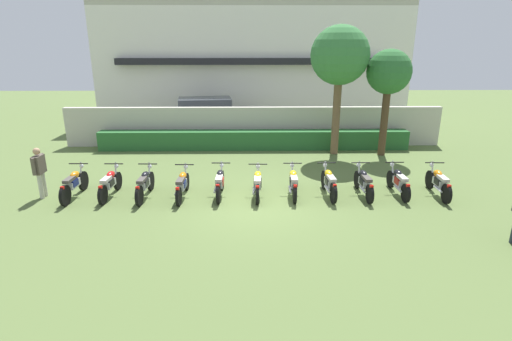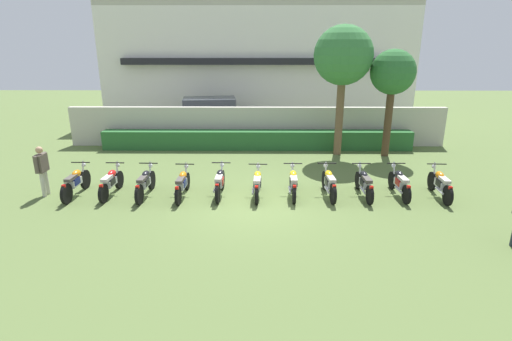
{
  "view_description": "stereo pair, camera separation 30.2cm",
  "coord_description": "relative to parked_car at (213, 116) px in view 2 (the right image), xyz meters",
  "views": [
    {
      "loc": [
        -0.2,
        -11.16,
        4.63
      ],
      "look_at": [
        0.0,
        0.91,
        0.76
      ],
      "focal_mm": 28.02,
      "sensor_mm": 36.0,
      "label": 1
    },
    {
      "loc": [
        0.1,
        -11.16,
        4.63
      ],
      "look_at": [
        0.0,
        0.91,
        0.76
      ],
      "focal_mm": 28.02,
      "sensor_mm": 36.0,
      "label": 2
    }
  ],
  "objects": [
    {
      "name": "tree_near_inspector",
      "position": [
        5.87,
        -4.1,
        3.15
      ],
      "size": [
        2.41,
        2.41,
        5.36
      ],
      "color": "brown",
      "rests_on": "ground"
    },
    {
      "name": "motorcycle_in_row_3",
      "position": [
        0.07,
        -9.24,
        -0.5
      ],
      "size": [
        0.6,
        1.9,
        0.95
      ],
      "rotation": [
        0.0,
        0.0,
        1.54
      ],
      "color": "black",
      "rests_on": "ground"
    },
    {
      "name": "motorcycle_in_row_1",
      "position": [
        -2.21,
        -9.12,
        -0.49
      ],
      "size": [
        0.6,
        1.88,
        0.96
      ],
      "rotation": [
        0.0,
        0.0,
        1.53
      ],
      "color": "black",
      "rests_on": "ground"
    },
    {
      "name": "motorcycle_in_row_8",
      "position": [
        5.76,
        -9.15,
        -0.49
      ],
      "size": [
        0.6,
        1.93,
        0.95
      ],
      "rotation": [
        0.0,
        0.0,
        1.59
      ],
      "color": "black",
      "rests_on": "ground"
    },
    {
      "name": "compound_wall",
      "position": [
        2.37,
        -2.58,
        -0.03
      ],
      "size": [
        17.4,
        0.3,
        1.81
      ],
      "primitive_type": "cube",
      "color": "#BCB7A8",
      "rests_on": "ground"
    },
    {
      "name": "motorcycle_in_row_10",
      "position": [
        8.11,
        -9.21,
        -0.48
      ],
      "size": [
        0.6,
        1.92,
        0.97
      ],
      "rotation": [
        0.0,
        0.0,
        1.52
      ],
      "color": "black",
      "rests_on": "ground"
    },
    {
      "name": "motorcycle_in_row_7",
      "position": [
        4.66,
        -9.17,
        -0.48
      ],
      "size": [
        0.6,
        1.88,
        0.97
      ],
      "rotation": [
        0.0,
        0.0,
        1.61
      ],
      "color": "black",
      "rests_on": "ground"
    },
    {
      "name": "hedge_row",
      "position": [
        2.37,
        -3.28,
        -0.51
      ],
      "size": [
        13.92,
        0.7,
        0.85
      ],
      "primitive_type": "cube",
      "color": "#28602D",
      "rests_on": "ground"
    },
    {
      "name": "motorcycle_in_row_4",
      "position": [
        1.24,
        -9.13,
        -0.48
      ],
      "size": [
        0.6,
        1.87,
        0.97
      ],
      "rotation": [
        0.0,
        0.0,
        1.55
      ],
      "color": "black",
      "rests_on": "ground"
    },
    {
      "name": "motorcycle_in_row_0",
      "position": [
        -3.3,
        -9.18,
        -0.48
      ],
      "size": [
        0.6,
        1.96,
        0.98
      ],
      "rotation": [
        0.0,
        0.0,
        1.56
      ],
      "color": "black",
      "rests_on": "ground"
    },
    {
      "name": "tree_far_side",
      "position": [
        7.87,
        -4.35,
        2.48
      ],
      "size": [
        1.81,
        1.81,
        4.41
      ],
      "color": "#4C3823",
      "rests_on": "ground"
    },
    {
      "name": "motorcycle_in_row_5",
      "position": [
        2.42,
        -9.21,
        -0.49
      ],
      "size": [
        0.6,
        1.82,
        0.96
      ],
      "rotation": [
        0.0,
        0.0,
        1.54
      ],
      "color": "black",
      "rests_on": "ground"
    },
    {
      "name": "parked_car",
      "position": [
        0.0,
        0.0,
        0.0
      ],
      "size": [
        4.7,
        2.55,
        1.89
      ],
      "rotation": [
        0.0,
        0.0,
        0.13
      ],
      "color": "silver",
      "rests_on": "ground"
    },
    {
      "name": "inspector_person",
      "position": [
        -4.31,
        -9.13,
        -0.0
      ],
      "size": [
        0.22,
        0.65,
        1.6
      ],
      "color": "beige",
      "rests_on": "ground"
    },
    {
      "name": "motorcycle_in_row_9",
      "position": [
        6.89,
        -9.1,
        -0.49
      ],
      "size": [
        0.6,
        1.89,
        0.95
      ],
      "rotation": [
        0.0,
        0.0,
        1.58
      ],
      "color": "black",
      "rests_on": "ground"
    },
    {
      "name": "motorcycle_in_row_2",
      "position": [
        -1.1,
        -9.22,
        -0.48
      ],
      "size": [
        0.6,
        1.94,
        0.97
      ],
      "rotation": [
        0.0,
        0.0,
        1.55
      ],
      "color": "black",
      "rests_on": "ground"
    },
    {
      "name": "motorcycle_in_row_6",
      "position": [
        3.54,
        -9.13,
        -0.49
      ],
      "size": [
        0.6,
        1.85,
        0.95
      ],
      "rotation": [
        0.0,
        0.0,
        1.54
      ],
      "color": "black",
      "rests_on": "ground"
    },
    {
      "name": "ground",
      "position": [
        2.37,
        -9.79,
        -0.94
      ],
      "size": [
        60.0,
        60.0,
        0.0
      ],
      "primitive_type": "plane",
      "color": "#566B38"
    },
    {
      "name": "building",
      "position": [
        2.37,
        5.58,
        2.51
      ],
      "size": [
        18.32,
        6.5,
        6.9
      ],
      "color": "white",
      "rests_on": "ground"
    }
  ]
}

